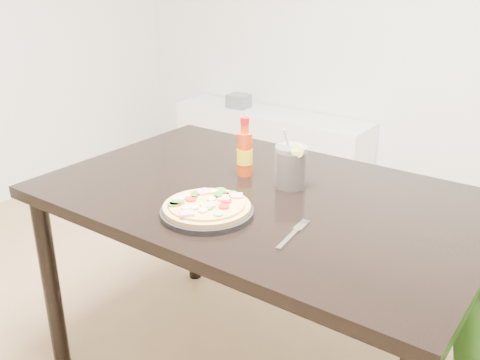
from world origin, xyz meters
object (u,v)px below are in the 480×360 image
Objects in this scene: dining_table at (262,215)px; plate at (207,212)px; fork at (294,233)px; cola_cup at (291,168)px; hot_sauce_bottle at (245,153)px; pizza at (207,206)px; media_console at (270,147)px.

dining_table is 0.25m from plate.
fork is (0.27, 0.04, -0.01)m from plate.
hot_sauce_bottle is at bearing -178.97° from cola_cup.
plate reaches higher than dining_table.
fork is (0.27, 0.04, -0.03)m from pizza.
dining_table is at bearing 80.77° from pizza.
plate is 2.19m from media_console.
fork reaches higher than media_console.
cola_cup is (0.05, 0.09, 0.15)m from dining_table.
plate is at bearing -20.80° from pizza.
pizza is at bearing 159.20° from plate.
hot_sauce_bottle is at bearing 145.76° from dining_table.
dining_table is at bearing -58.11° from media_console.
hot_sauce_bottle is at bearing 106.27° from pizza.
cola_cup is 1.98m from media_console.
pizza reaches higher than dining_table.
cola_cup reaches higher than plate.
fork is at bearing -55.66° from media_console.
pizza is at bearing -62.29° from media_console.
pizza is 1.30× the size of cola_cup.
plate is 1.07× the size of pizza.
media_console is (-0.89, 1.56, -0.58)m from hot_sauce_bottle.
fork is (0.18, -0.28, -0.06)m from cola_cup.
cola_cup is at bearing 1.03° from hot_sauce_bottle.
pizza reaches higher than plate.
media_console is at bearing 121.89° from dining_table.
pizza is 0.27m from fork.
dining_table is 1.00× the size of media_console.
pizza reaches higher than fork.
plate is at bearing -177.42° from fork.
dining_table is 0.23m from hot_sauce_bottle.
cola_cup is (0.09, 0.33, 0.04)m from pizza.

